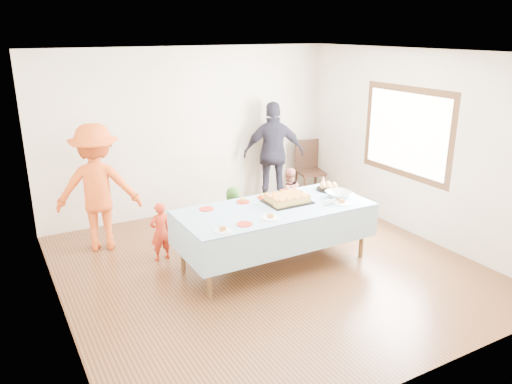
% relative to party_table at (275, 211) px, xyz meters
% --- Properties ---
extents(ground, '(5.00, 5.00, 0.00)m').
position_rel_party_table_xyz_m(ground, '(-0.15, -0.08, -0.72)').
color(ground, '#4D2716').
rests_on(ground, ground).
extents(room_walls, '(5.04, 5.04, 2.72)m').
position_rel_party_table_xyz_m(room_walls, '(-0.09, -0.08, 1.05)').
color(room_walls, beige).
rests_on(room_walls, ground).
extents(party_table, '(2.50, 1.10, 0.78)m').
position_rel_party_table_xyz_m(party_table, '(0.00, 0.00, 0.00)').
color(party_table, brown).
rests_on(party_table, ground).
extents(birthday_cake, '(0.59, 0.45, 0.10)m').
position_rel_party_table_xyz_m(birthday_cake, '(0.24, 0.08, 0.10)').
color(birthday_cake, black).
rests_on(birthday_cake, party_table).
extents(rolls_tray, '(0.35, 0.35, 0.10)m').
position_rel_party_table_xyz_m(rolls_tray, '(1.04, 0.24, 0.10)').
color(rolls_tray, black).
rests_on(rolls_tray, party_table).
extents(punch_bowl, '(0.34, 0.34, 0.08)m').
position_rel_party_table_xyz_m(punch_bowl, '(0.96, -0.09, 0.10)').
color(punch_bowl, silver).
rests_on(punch_bowl, party_table).
extents(party_hat, '(0.09, 0.09, 0.15)m').
position_rel_party_table_xyz_m(party_hat, '(1.08, 0.43, 0.13)').
color(party_hat, white).
rests_on(party_hat, party_table).
extents(fork_pile, '(0.24, 0.18, 0.07)m').
position_rel_party_table_xyz_m(fork_pile, '(0.68, -0.23, 0.09)').
color(fork_pile, white).
rests_on(fork_pile, party_table).
extents(plate_red_far_a, '(0.19, 0.19, 0.01)m').
position_rel_party_table_xyz_m(plate_red_far_a, '(-0.80, 0.35, 0.06)').
color(plate_red_far_a, red).
rests_on(plate_red_far_a, party_table).
extents(plate_red_far_b, '(0.18, 0.18, 0.01)m').
position_rel_party_table_xyz_m(plate_red_far_b, '(-0.27, 0.37, 0.06)').
color(plate_red_far_b, red).
rests_on(plate_red_far_b, party_table).
extents(plate_red_far_c, '(0.16, 0.16, 0.01)m').
position_rel_party_table_xyz_m(plate_red_far_c, '(0.05, 0.40, 0.06)').
color(plate_red_far_c, red).
rests_on(plate_red_far_c, party_table).
extents(plate_red_far_d, '(0.19, 0.19, 0.01)m').
position_rel_party_table_xyz_m(plate_red_far_d, '(0.46, 0.46, 0.06)').
color(plate_red_far_d, red).
rests_on(plate_red_far_d, party_table).
extents(plate_red_near, '(0.18, 0.18, 0.01)m').
position_rel_party_table_xyz_m(plate_red_near, '(-0.62, -0.34, 0.06)').
color(plate_red_near, red).
rests_on(plate_red_near, party_table).
extents(plate_white_left, '(0.19, 0.19, 0.01)m').
position_rel_party_table_xyz_m(plate_white_left, '(-0.93, -0.40, 0.06)').
color(plate_white_left, white).
rests_on(plate_white_left, party_table).
extents(plate_white_mid, '(0.22, 0.22, 0.01)m').
position_rel_party_table_xyz_m(plate_white_mid, '(-0.25, -0.32, 0.06)').
color(plate_white_mid, white).
rests_on(plate_white_mid, party_table).
extents(plate_white_right, '(0.23, 0.23, 0.01)m').
position_rel_party_table_xyz_m(plate_white_right, '(0.84, -0.31, 0.06)').
color(plate_white_right, white).
rests_on(plate_white_right, party_table).
extents(dining_chair, '(0.53, 0.53, 1.04)m').
position_rel_party_table_xyz_m(dining_chair, '(1.97, 2.05, -0.14)').
color(dining_chair, black).
rests_on(dining_chair, ground).
extents(toddler_left, '(0.32, 0.23, 0.80)m').
position_rel_party_table_xyz_m(toddler_left, '(-1.27, 0.82, -0.32)').
color(toddler_left, red).
rests_on(toddler_left, ground).
extents(toddler_mid, '(0.48, 0.41, 0.84)m').
position_rel_party_table_xyz_m(toddler_mid, '(-0.17, 0.84, -0.30)').
color(toddler_mid, '#336521').
rests_on(toddler_mid, ground).
extents(toddler_right, '(0.51, 0.44, 0.91)m').
position_rel_party_table_xyz_m(toddler_right, '(0.91, 1.10, -0.27)').
color(toddler_right, '#CA725E').
rests_on(toddler_right, ground).
extents(adult_left, '(1.28, 0.96, 1.77)m').
position_rel_party_table_xyz_m(adult_left, '(-1.86, 1.60, 0.16)').
color(adult_left, '#E3561C').
rests_on(adult_left, ground).
extents(adult_right, '(1.14, 0.82, 1.79)m').
position_rel_party_table_xyz_m(adult_right, '(1.24, 2.08, 0.17)').
color(adult_right, '#252432').
rests_on(adult_right, ground).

